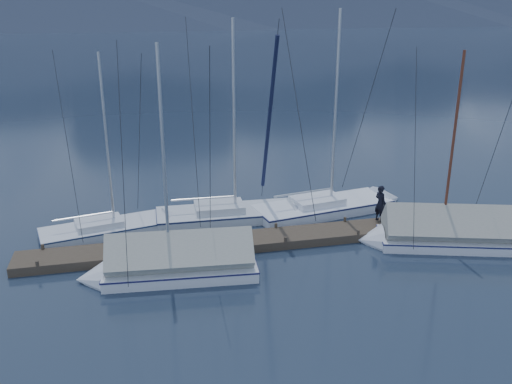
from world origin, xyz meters
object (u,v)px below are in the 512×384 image
sailboat_open_right (340,206)px  sailboat_open_mid (246,214)px  sailboat_covered_near (438,235)px  person (380,203)px  sailboat_covered_far (166,266)px  sailboat_open_left (125,227)px

sailboat_open_right → sailboat_open_mid: bearing=-179.6°
sailboat_covered_near → person: (-1.54, 2.06, 0.71)m
sailboat_open_mid → sailboat_covered_near: 8.09m
sailboat_covered_near → sailboat_covered_far: 10.60m
sailboat_open_left → sailboat_open_mid: (5.24, 0.21, 0.02)m
person → sailboat_open_mid: bearing=45.3°
sailboat_open_mid → sailboat_open_right: 4.44m
sailboat_covered_near → sailboat_covered_far: (-10.59, -0.26, 0.01)m
sailboat_open_mid → sailboat_open_right: bearing=0.4°
sailboat_open_left → sailboat_open_right: sailboat_open_right is taller
sailboat_open_right → person: bearing=-72.4°
sailboat_open_mid → sailboat_covered_far: size_ratio=1.07×
person → sailboat_open_right: bearing=-2.4°
sailboat_open_left → sailboat_covered_near: sailboat_covered_near is taller
sailboat_covered_far → person: size_ratio=5.58×
sailboat_open_mid → sailboat_open_right: sailboat_open_right is taller
sailboat_open_left → person: sailboat_open_left is taller
sailboat_open_left → person: 10.72m
sailboat_open_mid → person: 5.81m
sailboat_open_mid → sailboat_covered_far: bearing=-129.2°
sailboat_open_mid → person: (5.21, -2.40, 0.95)m
sailboat_open_mid → person: size_ratio=5.99×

